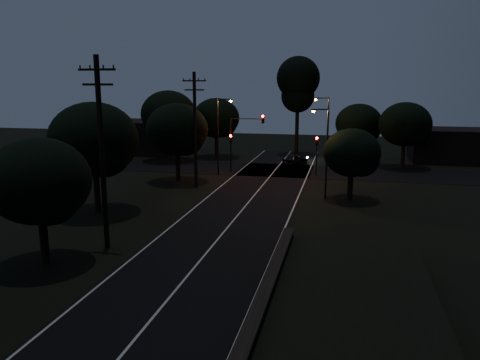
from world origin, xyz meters
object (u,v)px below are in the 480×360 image
at_px(tall_pine, 298,84).
at_px(signal_right, 317,149).
at_px(utility_pole_mid, 102,151).
at_px(streetlight_b, 326,128).
at_px(streetlight_a, 220,131).
at_px(car, 295,159).
at_px(utility_pole_far, 195,128).
at_px(signal_left, 231,146).
at_px(signal_mast, 246,132).
at_px(streetlight_c, 325,147).

bearing_deg(tall_pine, signal_right, -76.51).
bearing_deg(utility_pole_mid, streetlight_b, 68.70).
height_order(streetlight_a, car, streetlight_a).
relative_size(utility_pole_far, signal_left, 2.56).
bearing_deg(streetlight_a, streetlight_b, 29.48).
bearing_deg(car, utility_pole_mid, 99.57).
distance_m(streetlight_a, streetlight_b, 12.19).
height_order(tall_pine, signal_right, tall_pine).
bearing_deg(utility_pole_far, tall_pine, 73.07).
xyz_separation_m(signal_mast, car, (4.71, 6.01, -3.67)).
height_order(utility_pole_mid, signal_mast, utility_pole_mid).
bearing_deg(streetlight_c, utility_pole_far, 170.40).
bearing_deg(streetlight_c, utility_pole_mid, -128.26).
xyz_separation_m(signal_right, streetlight_b, (0.71, 4.01, 1.80)).
xyz_separation_m(utility_pole_far, streetlight_a, (0.69, 6.00, -0.85)).
height_order(utility_pole_far, streetlight_a, utility_pole_far).
height_order(tall_pine, car, tall_pine).
bearing_deg(utility_pole_far, signal_right, 37.00).
relative_size(signal_left, signal_right, 1.00).
relative_size(tall_pine, streetlight_a, 1.63).
height_order(signal_right, signal_mast, signal_mast).
height_order(utility_pole_far, streetlight_c, utility_pole_far).
bearing_deg(streetlight_b, signal_right, -100.00).
relative_size(streetlight_b, car, 2.04).
height_order(utility_pole_far, tall_pine, tall_pine).
height_order(signal_left, signal_mast, signal_mast).
distance_m(utility_pole_far, streetlight_b, 16.51).
xyz_separation_m(streetlight_b, streetlight_c, (0.52, -14.00, -0.29)).
distance_m(utility_pole_mid, streetlight_c, 19.15).
bearing_deg(tall_pine, signal_left, -110.46).
distance_m(signal_left, streetlight_a, 2.77).
height_order(utility_pole_far, signal_left, utility_pole_far).
bearing_deg(signal_left, utility_pole_far, -99.94).
bearing_deg(signal_mast, car, 51.94).
height_order(utility_pole_far, signal_right, utility_pole_far).
relative_size(utility_pole_far, car, 2.67).
relative_size(tall_pine, signal_mast, 2.09).
xyz_separation_m(utility_pole_far, streetlight_c, (11.83, -2.00, -1.13)).
bearing_deg(tall_pine, streetlight_a, -110.36).
height_order(signal_right, car, signal_right).
distance_m(tall_pine, streetlight_b, 12.74).
distance_m(utility_pole_far, streetlight_c, 12.05).
bearing_deg(signal_right, signal_left, 180.00).
xyz_separation_m(utility_pole_far, tall_pine, (7.00, 23.00, 3.93)).
distance_m(utility_pole_far, signal_left, 8.53).
relative_size(streetlight_a, streetlight_b, 1.00).
xyz_separation_m(signal_left, signal_mast, (1.69, 0.00, 1.50)).
bearing_deg(tall_pine, signal_mast, -104.62).
distance_m(utility_pole_mid, streetlight_b, 31.15).
xyz_separation_m(streetlight_b, car, (-3.52, 2.00, -3.97)).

